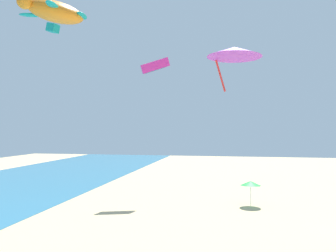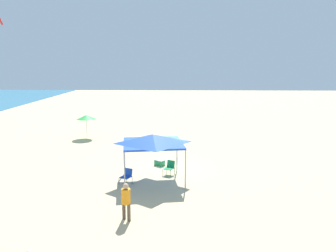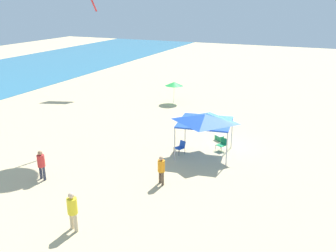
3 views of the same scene
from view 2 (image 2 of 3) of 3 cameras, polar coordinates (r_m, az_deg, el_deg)
name	(u,v)px [view 2 (image 2 of 3)]	position (r m, az deg, el deg)	size (l,w,h in m)	color
ground	(168,173)	(20.45, -0.06, -8.13)	(120.00, 120.00, 0.10)	#D6BC8C
canopy_tent	(153,140)	(18.44, -2.64, -2.35)	(3.47, 3.69, 2.69)	#B7B7BC
beach_umbrella	(86,117)	(30.05, -13.93, 1.49)	(1.74, 1.73, 2.10)	silver
folding_chair_right_of_tent	(170,167)	(19.93, 0.29, -7.06)	(0.79, 0.73, 0.82)	black
folding_chair_left_of_tent	(127,175)	(18.64, -7.16, -8.44)	(0.79, 0.73, 0.82)	black
cooler_box	(160,162)	(21.66, -1.47, -6.33)	(0.70, 0.74, 0.40)	#1E8C4C
person_far_stroller	(126,199)	(14.38, -7.26, -12.35)	(0.39, 0.39, 1.65)	brown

